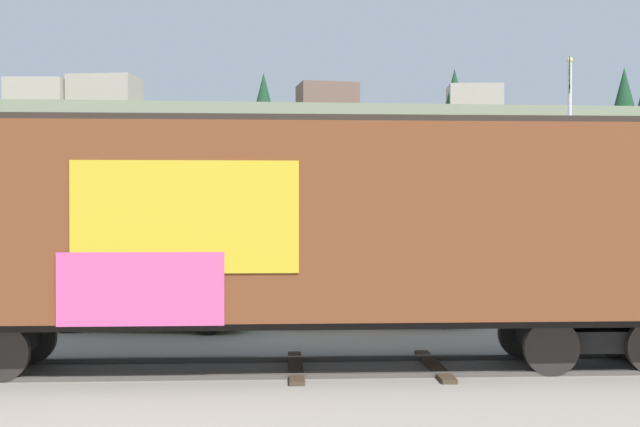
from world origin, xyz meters
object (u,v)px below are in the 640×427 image
freight_car (280,225)px  parked_car_tan (371,287)px  parked_car_black (614,288)px  flagpole (570,138)px  parked_car_green (144,292)px

freight_car → parked_car_tan: size_ratio=3.38×
freight_car → parked_car_tan: 5.82m
freight_car → parked_car_black: 9.22m
parked_car_black → flagpole: bearing=79.2°
freight_car → parked_car_tan: (2.31, 5.09, -1.60)m
freight_car → flagpole: size_ratio=2.13×
parked_car_tan → parked_car_black: same height
parked_car_green → parked_car_black: bearing=-2.3°
flagpole → parked_car_green: size_ratio=1.48×
parked_car_black → freight_car: bearing=-150.9°
freight_car → flagpole: flagpole is taller
parked_car_green → parked_car_black: (10.89, -0.44, 0.05)m
flagpole → parked_car_green: bearing=-159.9°
freight_car → parked_car_green: 5.92m
parked_car_green → parked_car_tan: parked_car_tan is taller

